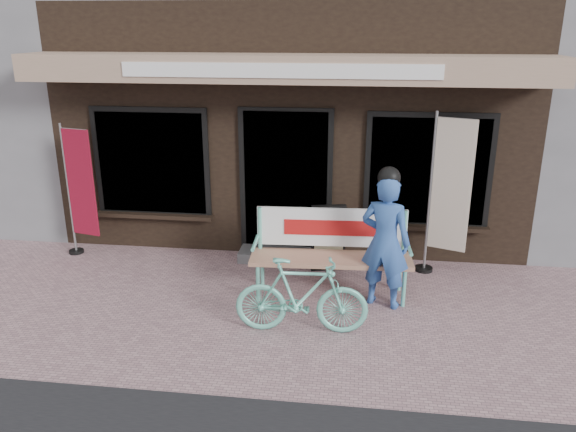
# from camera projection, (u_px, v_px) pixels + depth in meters

# --- Properties ---
(ground) EXTENTS (70.00, 70.00, 0.00)m
(ground) POSITION_uv_depth(u_px,v_px,m) (264.00, 318.00, 6.62)
(ground) COLOR #A47D82
(ground) RESTS_ON ground
(storefront) EXTENTS (7.00, 6.77, 6.00)m
(storefront) POSITION_uv_depth(u_px,v_px,m) (307.00, 42.00, 10.31)
(storefront) COLOR black
(storefront) RESTS_ON ground
(bench) EXTENTS (2.04, 0.62, 1.09)m
(bench) POSITION_uv_depth(u_px,v_px,m) (331.00, 246.00, 7.08)
(bench) COLOR #67C9B3
(bench) RESTS_ON ground
(person) EXTENTS (0.70, 0.57, 1.75)m
(person) POSITION_uv_depth(u_px,v_px,m) (385.00, 239.00, 6.69)
(person) COLOR #3058A6
(person) RESTS_ON ground
(bicycle) EXTENTS (1.50, 0.50, 0.89)m
(bicycle) POSITION_uv_depth(u_px,v_px,m) (302.00, 296.00, 6.20)
(bicycle) COLOR #67C9B3
(bicycle) RESTS_ON ground
(nobori_red) EXTENTS (0.59, 0.26, 1.97)m
(nobori_red) POSITION_uv_depth(u_px,v_px,m) (79.00, 190.00, 8.13)
(nobori_red) COLOR gray
(nobori_red) RESTS_ON ground
(nobori_cream) EXTENTS (0.66, 0.36, 2.24)m
(nobori_cream) POSITION_uv_depth(u_px,v_px,m) (447.00, 194.00, 7.44)
(nobori_cream) COLOR gray
(nobori_cream) RESTS_ON ground
(menu_stand) EXTENTS (0.48, 0.20, 0.95)m
(menu_stand) POSITION_uv_depth(u_px,v_px,m) (328.00, 237.00, 7.79)
(menu_stand) COLOR black
(menu_stand) RESTS_ON ground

